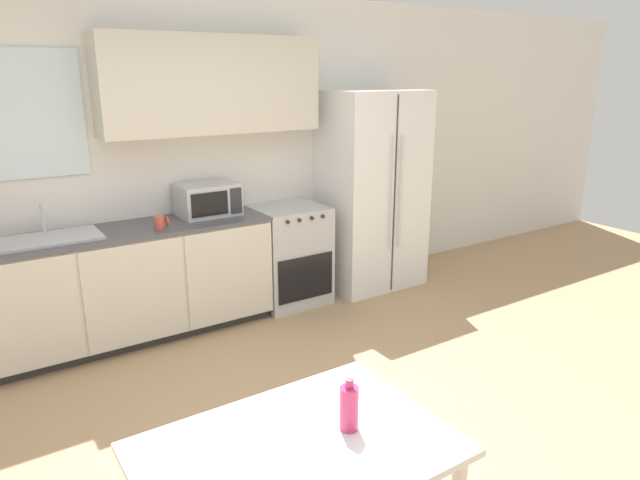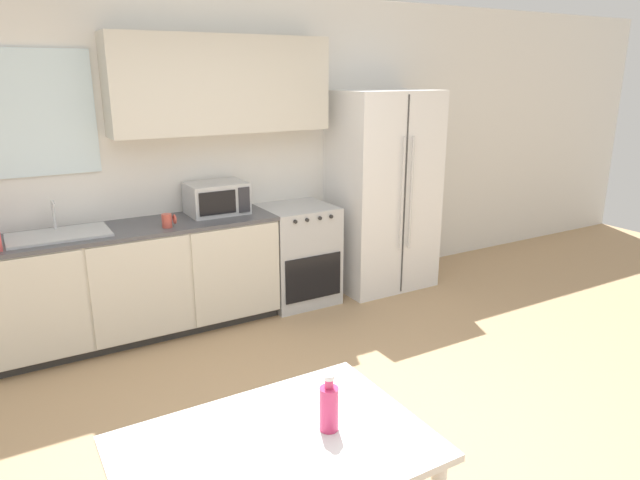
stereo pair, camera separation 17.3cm
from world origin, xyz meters
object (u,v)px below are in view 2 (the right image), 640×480
Objects in this scene: coffee_mug at (168,221)px; oven_range at (297,254)px; dining_table at (275,470)px; drink_bottle at (329,407)px; microwave at (217,198)px; refrigerator at (383,191)px.

oven_range is at bearing 7.15° from coffee_mug.
drink_bottle is (0.22, -0.02, 0.20)m from dining_table.
drink_bottle reaches higher than dining_table.
dining_table is (-1.57, -2.76, 0.18)m from oven_range.
dining_table is (-0.86, -2.85, -0.41)m from microwave.
microwave is (-1.64, 0.12, 0.09)m from refrigerator.
dining_table is (-0.37, -2.61, -0.33)m from coffee_mug.
microwave is 4.51× the size of coffee_mug.
oven_range is 8.40× the size of coffee_mug.
refrigerator is 3.56m from drink_bottle.
refrigerator is at bearing -2.37° from oven_range.
microwave is at bearing 77.50° from drink_bottle.
microwave reaches higher than oven_range.
dining_table is at bearing 175.98° from drink_bottle.
coffee_mug reaches higher than oven_range.
refrigerator reaches higher than dining_table.
refrigerator is 1.68× the size of dining_table.
microwave is at bearing 175.64° from refrigerator.
coffee_mug is at bearing -172.85° from oven_range.
coffee_mug is at bearing 86.75° from drink_bottle.
drink_bottle is at bearing -4.02° from dining_table.
drink_bottle is at bearing -115.90° from oven_range.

